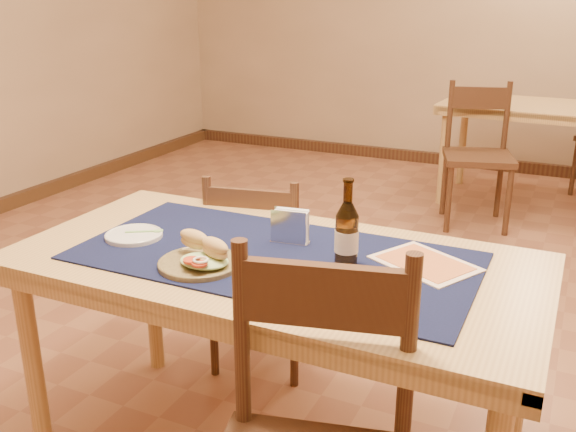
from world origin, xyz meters
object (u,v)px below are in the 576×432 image
at_px(main_table, 274,282).
at_px(back_table, 553,117).
at_px(beer_bottle, 347,234).
at_px(napkin_holder, 290,227).
at_px(chair_main_far, 262,267).
at_px(sandwich_plate, 202,258).

xyz_separation_m(main_table, back_table, (0.58, 3.35, 0.00)).
height_order(back_table, beer_bottle, beer_bottle).
bearing_deg(back_table, napkin_holder, -100.21).
height_order(main_table, beer_bottle, beer_bottle).
bearing_deg(beer_bottle, napkin_holder, 156.79).
distance_m(chair_main_far, sandwich_plate, 0.78).
bearing_deg(beer_bottle, sandwich_plate, -153.73).
distance_m(back_table, chair_main_far, 2.97).
xyz_separation_m(back_table, napkin_holder, (-0.58, -3.23, 0.14)).
bearing_deg(napkin_holder, back_table, 79.79).
xyz_separation_m(sandwich_plate, napkin_holder, (0.15, 0.28, 0.03)).
bearing_deg(napkin_holder, sandwich_plate, -118.32).
bearing_deg(back_table, main_table, -99.83).
distance_m(chair_main_far, beer_bottle, 0.84).
height_order(chair_main_far, napkin_holder, napkin_holder).
bearing_deg(sandwich_plate, beer_bottle, 26.27).
bearing_deg(main_table, chair_main_far, 121.21).
xyz_separation_m(sandwich_plate, beer_bottle, (0.38, 0.19, 0.07)).
bearing_deg(napkin_holder, beer_bottle, -23.21).
distance_m(sandwich_plate, napkin_holder, 0.32).
bearing_deg(beer_bottle, back_table, 83.86).
xyz_separation_m(back_table, beer_bottle, (-0.36, -3.33, 0.18)).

